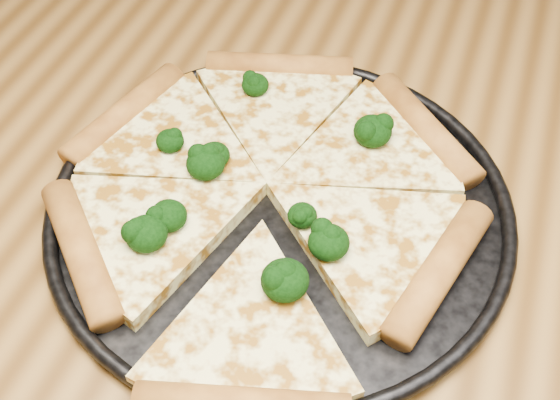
% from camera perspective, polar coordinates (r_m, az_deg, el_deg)
% --- Properties ---
extents(dining_table, '(1.20, 0.90, 0.75)m').
position_cam_1_polar(dining_table, '(0.70, 8.95, -5.70)').
color(dining_table, brown).
rests_on(dining_table, ground).
extents(pizza_pan, '(0.39, 0.39, 0.02)m').
position_cam_1_polar(pizza_pan, '(0.61, 0.00, -0.51)').
color(pizza_pan, black).
rests_on(pizza_pan, dining_table).
extents(pizza, '(0.37, 0.41, 0.03)m').
position_cam_1_polar(pizza, '(0.61, -1.12, 0.71)').
color(pizza, '#FFF59C').
rests_on(pizza, pizza_pan).
extents(broccoli_florets, '(0.19, 0.24, 0.03)m').
position_cam_1_polar(broccoli_florets, '(0.59, -2.22, 0.54)').
color(broccoli_florets, black).
rests_on(broccoli_florets, pizza).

